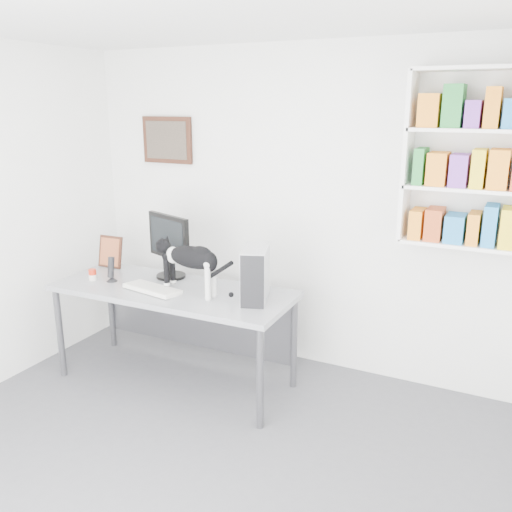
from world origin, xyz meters
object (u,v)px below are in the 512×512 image
at_px(speaker, 111,269).
at_px(soup_can, 93,275).
at_px(pc_tower, 255,274).
at_px(cat, 191,269).
at_px(monitor, 170,246).
at_px(leaning_print, 110,251).
at_px(bookshelf, 482,160).
at_px(desk, 174,335).
at_px(keyboard, 152,289).

distance_m(speaker, soup_can, 0.18).
bearing_deg(soup_can, pc_tower, 7.76).
distance_m(soup_can, cat, 0.94).
bearing_deg(monitor, soup_can, -126.36).
bearing_deg(speaker, leaning_print, 137.76).
xyz_separation_m(bookshelf, leaning_print, (-2.95, -0.46, -0.89)).
distance_m(bookshelf, leaning_print, 3.12).
height_order(desk, speaker, speaker).
height_order(bookshelf, keyboard, bookshelf).
bearing_deg(bookshelf, leaning_print, -171.11).
xyz_separation_m(desk, leaning_print, (-0.83, 0.24, 0.55)).
relative_size(monitor, speaker, 2.56).
distance_m(desk, cat, 0.64).
xyz_separation_m(desk, soup_can, (-0.71, -0.12, 0.45)).
bearing_deg(monitor, speaker, -120.58).
bearing_deg(monitor, bookshelf, 31.53).
height_order(keyboard, pc_tower, pc_tower).
bearing_deg(cat, desk, 173.55).
height_order(pc_tower, leaning_print, pc_tower).
height_order(keyboard, leaning_print, leaning_print).
bearing_deg(speaker, pc_tower, 12.90).
relative_size(bookshelf, keyboard, 2.57).
bearing_deg(bookshelf, pc_tower, -155.93).
bearing_deg(monitor, pc_tower, 9.45).
relative_size(leaning_print, soup_can, 3.14).
bearing_deg(pc_tower, soup_can, 167.79).
relative_size(desk, soup_can, 20.91).
bearing_deg(soup_can, keyboard, 0.06).
distance_m(monitor, leaning_print, 0.66).
bearing_deg(cat, soup_can, -169.67).
distance_m(desk, pc_tower, 0.93).
bearing_deg(pc_tower, bookshelf, 4.09).
relative_size(soup_can, cat, 0.14).
distance_m(desk, soup_can, 0.85).
height_order(monitor, leaning_print, monitor).
height_order(keyboard, soup_can, soup_can).
xyz_separation_m(leaning_print, soup_can, (0.12, -0.36, -0.10)).
distance_m(bookshelf, desk, 2.66).
distance_m(speaker, cat, 0.77).
bearing_deg(keyboard, desk, 60.54).
distance_m(desk, keyboard, 0.45).
xyz_separation_m(speaker, cat, (0.76, 0.03, 0.09)).
bearing_deg(pc_tower, leaning_print, 153.62).
relative_size(bookshelf, leaning_print, 4.25).
xyz_separation_m(keyboard, cat, (0.31, 0.08, 0.18)).
bearing_deg(keyboard, cat, 23.47).
bearing_deg(soup_can, desk, 9.97).
distance_m(pc_tower, cat, 0.50).
bearing_deg(speaker, monitor, 45.79).
distance_m(bookshelf, monitor, 2.47).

